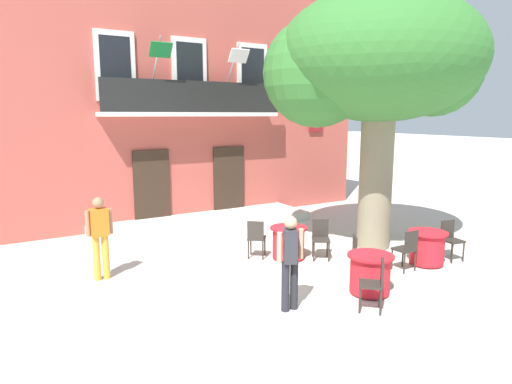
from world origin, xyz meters
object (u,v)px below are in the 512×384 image
object	(u,v)px
cafe_chair_near_tree_1	(450,237)
cafe_chair_front_0	(321,236)
cafe_chair_near_tree_0	(407,248)
pedestrian_mid_plaza	(100,233)
cafe_table_near_tree	(427,248)
cafe_chair_front_1	(256,236)
cafe_chair_middle_1	(360,254)
cafe_table_middle	(370,274)
plane_tree	(377,63)
cafe_table_front	(288,242)
cafe_chair_middle_0	(375,281)
pedestrian_near_entrance	(290,258)

from	to	relation	value
cafe_chair_near_tree_1	cafe_chair_front_0	distance (m)	2.99
cafe_chair_near_tree_0	pedestrian_mid_plaza	world-z (taller)	pedestrian_mid_plaza
cafe_table_near_tree	cafe_chair_front_1	distance (m)	3.86
cafe_chair_near_tree_1	cafe_chair_middle_1	bearing A→B (deg)	176.54
cafe_chair_front_1	cafe_table_middle	bearing A→B (deg)	-75.80
cafe_chair_middle_1	cafe_chair_front_0	size ratio (longest dim) A/B	1.00
plane_tree	cafe_chair_front_0	distance (m)	4.35
cafe_chair_middle_1	cafe_table_front	distance (m)	1.89
cafe_chair_middle_0	pedestrian_mid_plaza	distance (m)	5.41
pedestrian_near_entrance	cafe_table_middle	bearing A→B (deg)	-6.60
plane_tree	cafe_chair_middle_1	xyz separation A→B (m)	(-1.87, -1.56, -4.01)
cafe_chair_near_tree_0	cafe_table_middle	xyz separation A→B (m)	(-1.56, -0.47, -0.14)
cafe_chair_front_0	pedestrian_near_entrance	world-z (taller)	pedestrian_near_entrance
plane_tree	cafe_table_near_tree	world-z (taller)	plane_tree
cafe_chair_near_tree_0	cafe_chair_front_1	distance (m)	3.35
cafe_table_near_tree	cafe_table_middle	size ratio (longest dim) A/B	1.00
cafe_chair_near_tree_1	cafe_chair_front_1	world-z (taller)	same
cafe_chair_front_1	cafe_table_front	bearing A→B (deg)	-34.36
cafe_chair_front_0	cafe_chair_front_1	world-z (taller)	same
cafe_table_front	cafe_chair_front_0	size ratio (longest dim) A/B	0.95
cafe_chair_near_tree_1	cafe_chair_near_tree_0	bearing A→B (deg)	-178.99
cafe_chair_middle_0	plane_tree	bearing A→B (deg)	45.94
cafe_chair_near_tree_0	cafe_table_front	world-z (taller)	cafe_chair_near_tree_0
cafe_table_front	pedestrian_near_entrance	size ratio (longest dim) A/B	0.52
cafe_table_front	pedestrian_near_entrance	distance (m)	2.83
cafe_chair_near_tree_1	pedestrian_near_entrance	bearing A→B (deg)	-176.43
cafe_table_near_tree	cafe_chair_front_0	distance (m)	2.37
cafe_table_near_tree	cafe_table_middle	distance (m)	2.37
cafe_chair_near_tree_1	cafe_table_front	distance (m)	3.75
cafe_table_near_tree	cafe_chair_middle_0	bearing A→B (deg)	-157.99
cafe_table_middle	pedestrian_near_entrance	distance (m)	1.80
plane_tree	cafe_chair_front_1	size ratio (longest dim) A/B	6.85
cafe_chair_middle_0	pedestrian_mid_plaza	xyz separation A→B (m)	(-3.67, 3.95, 0.44)
cafe_chair_middle_1	cafe_chair_middle_0	bearing A→B (deg)	-124.08
cafe_chair_middle_1	cafe_chair_front_0	xyz separation A→B (m)	(0.18, 1.46, 0.00)
cafe_chair_front_0	cafe_chair_front_1	bearing A→B (deg)	148.69
cafe_table_near_tree	pedestrian_mid_plaza	distance (m)	7.07
cafe_table_near_tree	cafe_chair_middle_1	xyz separation A→B (m)	(-1.94, 0.12, 0.14)
cafe_chair_middle_0	pedestrian_near_entrance	size ratio (longest dim) A/B	0.55
cafe_chair_middle_1	cafe_chair_near_tree_0	bearing A→B (deg)	-9.03
cafe_table_near_tree	cafe_table_front	bearing A→B (deg)	141.36
cafe_chair_middle_1	pedestrian_near_entrance	xyz separation A→B (m)	(-2.07, -0.46, 0.41)
plane_tree	pedestrian_near_entrance	bearing A→B (deg)	-152.89
cafe_chair_middle_1	cafe_chair_near_tree_1	bearing A→B (deg)	-3.46
pedestrian_mid_plaza	cafe_table_middle	bearing A→B (deg)	-39.12
cafe_table_near_tree	cafe_chair_middle_1	size ratio (longest dim) A/B	0.95
cafe_chair_front_1	cafe_chair_near_tree_0	bearing A→B (deg)	-46.68
plane_tree	cafe_table_front	world-z (taller)	plane_tree
pedestrian_near_entrance	cafe_chair_front_0	bearing A→B (deg)	40.48
pedestrian_near_entrance	plane_tree	bearing A→B (deg)	27.11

